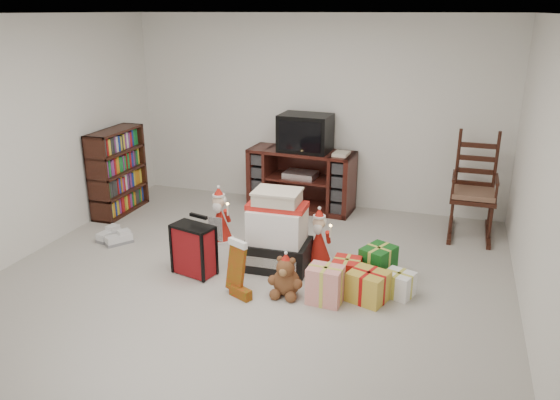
{
  "coord_description": "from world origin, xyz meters",
  "views": [
    {
      "loc": [
        1.79,
        -4.45,
        2.53
      ],
      "look_at": [
        0.14,
        0.6,
        0.67
      ],
      "focal_mm": 35.0,
      "sensor_mm": 36.0,
      "label": 1
    }
  ],
  "objects_px": {
    "gift_pile": "(277,235)",
    "sneaker_pair": "(114,237)",
    "tv_stand": "(301,179)",
    "red_suitcase": "(194,250)",
    "gift_cluster": "(365,279)",
    "mrs_claus_figurine": "(220,221)",
    "crt_television": "(305,133)",
    "bookshelf": "(118,173)",
    "teddy_bear": "(286,279)",
    "rocking_chair": "(473,198)",
    "santa_figurine": "(319,242)"
  },
  "relations": [
    {
      "from": "mrs_claus_figurine",
      "to": "crt_television",
      "type": "bearing_deg",
      "value": 65.57
    },
    {
      "from": "bookshelf",
      "to": "gift_pile",
      "type": "bearing_deg",
      "value": -20.54
    },
    {
      "from": "rocking_chair",
      "to": "gift_cluster",
      "type": "relative_size",
      "value": 1.33
    },
    {
      "from": "red_suitcase",
      "to": "sneaker_pair",
      "type": "xyz_separation_m",
      "value": [
        -1.25,
        0.44,
        -0.21
      ]
    },
    {
      "from": "teddy_bear",
      "to": "red_suitcase",
      "type": "bearing_deg",
      "value": 172.79
    },
    {
      "from": "gift_pile",
      "to": "crt_television",
      "type": "bearing_deg",
      "value": 95.2
    },
    {
      "from": "santa_figurine",
      "to": "gift_cluster",
      "type": "relative_size",
      "value": 0.64
    },
    {
      "from": "sneaker_pair",
      "to": "crt_television",
      "type": "xyz_separation_m",
      "value": [
        1.78,
        1.76,
        0.98
      ]
    },
    {
      "from": "gift_cluster",
      "to": "teddy_bear",
      "type": "bearing_deg",
      "value": -158.63
    },
    {
      "from": "sneaker_pair",
      "to": "crt_television",
      "type": "bearing_deg",
      "value": 65.62
    },
    {
      "from": "teddy_bear",
      "to": "gift_cluster",
      "type": "height_order",
      "value": "teddy_bear"
    },
    {
      "from": "gift_cluster",
      "to": "crt_television",
      "type": "xyz_separation_m",
      "value": [
        -1.17,
        2.06,
        0.89
      ]
    },
    {
      "from": "sneaker_pair",
      "to": "santa_figurine",
      "type": "bearing_deg",
      "value": 25.9
    },
    {
      "from": "santa_figurine",
      "to": "mrs_claus_figurine",
      "type": "relative_size",
      "value": 0.92
    },
    {
      "from": "gift_pile",
      "to": "bookshelf",
      "type": "bearing_deg",
      "value": 157.76
    },
    {
      "from": "gift_cluster",
      "to": "crt_television",
      "type": "relative_size",
      "value": 1.42
    },
    {
      "from": "teddy_bear",
      "to": "sneaker_pair",
      "type": "relative_size",
      "value": 0.9
    },
    {
      "from": "bookshelf",
      "to": "sneaker_pair",
      "type": "distance_m",
      "value": 1.13
    },
    {
      "from": "gift_cluster",
      "to": "mrs_claus_figurine",
      "type": "bearing_deg",
      "value": 158.84
    },
    {
      "from": "bookshelf",
      "to": "red_suitcase",
      "type": "xyz_separation_m",
      "value": [
        1.75,
        -1.34,
        -0.26
      ]
    },
    {
      "from": "bookshelf",
      "to": "gift_cluster",
      "type": "relative_size",
      "value": 1.15
    },
    {
      "from": "bookshelf",
      "to": "red_suitcase",
      "type": "bearing_deg",
      "value": -37.49
    },
    {
      "from": "mrs_claus_figurine",
      "to": "teddy_bear",
      "type": "bearing_deg",
      "value": -41.2
    },
    {
      "from": "bookshelf",
      "to": "gift_pile",
      "type": "relative_size",
      "value": 1.34
    },
    {
      "from": "gift_pile",
      "to": "sneaker_pair",
      "type": "height_order",
      "value": "gift_pile"
    },
    {
      "from": "red_suitcase",
      "to": "sneaker_pair",
      "type": "bearing_deg",
      "value": 175.05
    },
    {
      "from": "tv_stand",
      "to": "bookshelf",
      "type": "relative_size",
      "value": 1.3
    },
    {
      "from": "tv_stand",
      "to": "gift_cluster",
      "type": "bearing_deg",
      "value": -55.27
    },
    {
      "from": "tv_stand",
      "to": "rocking_chair",
      "type": "height_order",
      "value": "rocking_chair"
    },
    {
      "from": "red_suitcase",
      "to": "gift_cluster",
      "type": "distance_m",
      "value": 1.71
    },
    {
      "from": "santa_figurine",
      "to": "crt_television",
      "type": "relative_size",
      "value": 0.91
    },
    {
      "from": "gift_pile",
      "to": "gift_cluster",
      "type": "bearing_deg",
      "value": -17.07
    },
    {
      "from": "rocking_chair",
      "to": "sneaker_pair",
      "type": "bearing_deg",
      "value": -157.45
    },
    {
      "from": "tv_stand",
      "to": "teddy_bear",
      "type": "height_order",
      "value": "tv_stand"
    },
    {
      "from": "rocking_chair",
      "to": "mrs_claus_figurine",
      "type": "xyz_separation_m",
      "value": [
        -2.73,
        -1.18,
        -0.18
      ]
    },
    {
      "from": "santa_figurine",
      "to": "crt_television",
      "type": "bearing_deg",
      "value": 110.87
    },
    {
      "from": "bookshelf",
      "to": "red_suitcase",
      "type": "distance_m",
      "value": 2.22
    },
    {
      "from": "gift_pile",
      "to": "red_suitcase",
      "type": "distance_m",
      "value": 0.85
    },
    {
      "from": "gift_pile",
      "to": "santa_figurine",
      "type": "bearing_deg",
      "value": 31.31
    },
    {
      "from": "sneaker_pair",
      "to": "gift_cluster",
      "type": "distance_m",
      "value": 2.97
    },
    {
      "from": "rocking_chair",
      "to": "mrs_claus_figurine",
      "type": "relative_size",
      "value": 1.92
    },
    {
      "from": "rocking_chair",
      "to": "mrs_claus_figurine",
      "type": "distance_m",
      "value": 2.98
    },
    {
      "from": "bookshelf",
      "to": "crt_television",
      "type": "relative_size",
      "value": 1.64
    },
    {
      "from": "tv_stand",
      "to": "mrs_claus_figurine",
      "type": "bearing_deg",
      "value": -108.32
    },
    {
      "from": "red_suitcase",
      "to": "mrs_claus_figurine",
      "type": "distance_m",
      "value": 0.84
    },
    {
      "from": "tv_stand",
      "to": "red_suitcase",
      "type": "bearing_deg",
      "value": -97.99
    },
    {
      "from": "santa_figurine",
      "to": "tv_stand",
      "type": "bearing_deg",
      "value": 112.29
    },
    {
      "from": "red_suitcase",
      "to": "teddy_bear",
      "type": "relative_size",
      "value": 1.6
    },
    {
      "from": "rocking_chair",
      "to": "santa_figurine",
      "type": "xyz_separation_m",
      "value": [
        -1.52,
        -1.37,
        -0.2
      ]
    },
    {
      "from": "rocking_chair",
      "to": "teddy_bear",
      "type": "distance_m",
      "value": 2.7
    }
  ]
}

